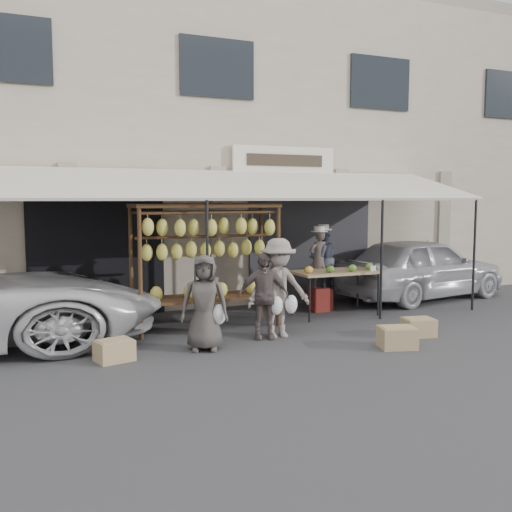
{
  "coord_description": "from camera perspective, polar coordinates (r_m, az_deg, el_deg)",
  "views": [
    {
      "loc": [
        -3.93,
        -7.93,
        2.32
      ],
      "look_at": [
        -0.01,
        1.4,
        1.3
      ],
      "focal_mm": 40.0,
      "sensor_mm": 36.0,
      "label": 1
    }
  ],
  "objects": [
    {
      "name": "vendor_left",
      "position": [
        11.78,
        6.31,
        -0.29
      ],
      "size": [
        0.45,
        0.31,
        1.19
      ],
      "primitive_type": "imported",
      "rotation": [
        0.0,
        0.0,
        3.19
      ],
      "color": "#514642",
      "rests_on": "stool_left"
    },
    {
      "name": "crate_far",
      "position": [
        8.52,
        -13.99,
        -9.16
      ],
      "size": [
        0.59,
        0.5,
        0.3
      ],
      "primitive_type": "cube",
      "rotation": [
        0.0,
        0.0,
        0.26
      ],
      "color": "tan",
      "rests_on": "ground_plane"
    },
    {
      "name": "awning",
      "position": [
        10.95,
        -1.71,
        7.07
      ],
      "size": [
        10.0,
        2.35,
        2.92
      ],
      "color": "beige",
      "rests_on": "ground_plane"
    },
    {
      "name": "customer_right",
      "position": [
        9.54,
        2.24,
        -3.22
      ],
      "size": [
        1.13,
        0.72,
        1.67
      ],
      "primitive_type": "imported",
      "rotation": [
        0.0,
        0.0,
        -0.1
      ],
      "color": "gray",
      "rests_on": "ground_plane"
    },
    {
      "name": "stool_left",
      "position": [
        11.9,
        6.26,
        -4.33
      ],
      "size": [
        0.42,
        0.42,
        0.49
      ],
      "primitive_type": "cube",
      "rotation": [
        0.0,
        0.0,
        -0.24
      ],
      "color": "maroon",
      "rests_on": "ground_plane"
    },
    {
      "name": "ground_plane",
      "position": [
        9.15,
        3.49,
        -8.94
      ],
      "size": [
        90.0,
        90.0,
        0.0
      ],
      "primitive_type": "plane",
      "color": "#2D2D30"
    },
    {
      "name": "stool_right",
      "position": [
        12.06,
        6.69,
        -4.3
      ],
      "size": [
        0.37,
        0.37,
        0.45
      ],
      "primitive_type": "cube",
      "rotation": [
        0.0,
        0.0,
        -0.2
      ],
      "color": "maroon",
      "rests_on": "ground_plane"
    },
    {
      "name": "produce_table",
      "position": [
        11.38,
        8.0,
        -1.65
      ],
      "size": [
        1.7,
        0.9,
        1.04
      ],
      "color": "tan",
      "rests_on": "ground_plane"
    },
    {
      "name": "vendor_right",
      "position": [
        11.94,
        6.74,
        -0.24
      ],
      "size": [
        0.62,
        0.48,
        1.27
      ],
      "primitive_type": "imported",
      "rotation": [
        0.0,
        0.0,
        3.15
      ],
      "color": "#3A3F50",
      "rests_on": "stool_right"
    },
    {
      "name": "shophouse",
      "position": [
        15.01,
        -7.67,
        10.77
      ],
      "size": [
        24.0,
        6.15,
        7.3
      ],
      "color": "#BBAD97",
      "rests_on": "ground_plane"
    },
    {
      "name": "crate_near_a",
      "position": [
        9.23,
        13.93,
        -7.93
      ],
      "size": [
        0.64,
        0.55,
        0.33
      ],
      "primitive_type": "cube",
      "rotation": [
        0.0,
        0.0,
        -0.28
      ],
      "color": "tan",
      "rests_on": "ground_plane"
    },
    {
      "name": "banana_rack",
      "position": [
        10.13,
        -5.0,
        1.46
      ],
      "size": [
        2.6,
        0.9,
        2.24
      ],
      "color": "#301D12",
      "rests_on": "ground_plane"
    },
    {
      "name": "sedan",
      "position": [
        13.73,
        16.18,
        -1.13
      ],
      "size": [
        4.5,
        2.4,
        1.46
      ],
      "primitive_type": "imported",
      "rotation": [
        0.0,
        0.0,
        1.73
      ],
      "color": "#B2B2B8",
      "rests_on": "ground_plane"
    },
    {
      "name": "customer_mid",
      "position": [
        9.45,
        0.74,
        -3.98
      ],
      "size": [
        0.91,
        0.57,
        1.44
      ],
      "primitive_type": "imported",
      "rotation": [
        0.0,
        0.0,
        -0.27
      ],
      "color": "#5D504E",
      "rests_on": "ground_plane"
    },
    {
      "name": "customer_left",
      "position": [
        8.76,
        -5.18,
        -4.68
      ],
      "size": [
        0.83,
        0.68,
        1.47
      ],
      "primitive_type": "imported",
      "rotation": [
        0.0,
        0.0,
        -0.33
      ],
      "color": "#423D39",
      "rests_on": "ground_plane"
    },
    {
      "name": "crate_near_b",
      "position": [
        10.09,
        15.94,
        -6.87
      ],
      "size": [
        0.57,
        0.47,
        0.3
      ],
      "primitive_type": "cube",
      "rotation": [
        0.0,
        0.0,
        -0.19
      ],
      "color": "tan",
      "rests_on": "ground_plane"
    }
  ]
}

